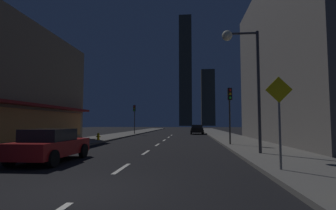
# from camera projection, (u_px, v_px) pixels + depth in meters

# --- Properties ---
(ground_plane) EXTENTS (78.00, 136.00, 0.10)m
(ground_plane) POSITION_uv_depth(u_px,v_px,m) (173.00, 135.00, 38.08)
(ground_plane) COLOR black
(sidewalk_right) EXTENTS (4.00, 76.00, 0.15)m
(sidewalk_right) POSITION_uv_depth(u_px,v_px,m) (220.00, 134.00, 37.48)
(sidewalk_right) COLOR #605E59
(sidewalk_right) RESTS_ON ground
(sidewalk_left) EXTENTS (4.00, 76.00, 0.15)m
(sidewalk_left) POSITION_uv_depth(u_px,v_px,m) (128.00, 134.00, 38.70)
(sidewalk_left) COLOR #605E59
(sidewalk_left) RESTS_ON ground
(lane_marking_center) EXTENTS (0.16, 33.40, 0.01)m
(lane_marking_center) POSITION_uv_depth(u_px,v_px,m) (157.00, 145.00, 19.80)
(lane_marking_center) COLOR silver
(lane_marking_center) RESTS_ON ground
(building_apartment_right) EXTENTS (11.00, 20.00, 14.36)m
(building_apartment_right) POSITION_uv_depth(u_px,v_px,m) (331.00, 59.00, 21.44)
(building_apartment_right) COLOR slate
(building_apartment_right) RESTS_ON ground
(skyscraper_distant_tall) EXTENTS (7.66, 7.53, 67.77)m
(skyscraper_distant_tall) POSITION_uv_depth(u_px,v_px,m) (185.00, 71.00, 155.19)
(skyscraper_distant_tall) COLOR #39362B
(skyscraper_distant_tall) RESTS_ON ground
(skyscraper_distant_mid) EXTENTS (8.40, 6.33, 35.34)m
(skyscraper_distant_mid) POSITION_uv_depth(u_px,v_px,m) (208.00, 98.00, 159.16)
(skyscraper_distant_mid) COLOR #444133
(skyscraper_distant_mid) RESTS_ON ground
(car_parked_near) EXTENTS (1.98, 4.24, 1.45)m
(car_parked_near) POSITION_uv_depth(u_px,v_px,m) (51.00, 145.00, 11.18)
(car_parked_near) COLOR #B21919
(car_parked_near) RESTS_ON ground
(car_parked_far) EXTENTS (1.98, 4.24, 1.45)m
(car_parked_far) POSITION_uv_depth(u_px,v_px,m) (197.00, 129.00, 38.92)
(car_parked_far) COLOR black
(car_parked_far) RESTS_ON ground
(fire_hydrant_far_left) EXTENTS (0.42, 0.30, 0.65)m
(fire_hydrant_far_left) POSITION_uv_depth(u_px,v_px,m) (98.00, 137.00, 23.32)
(fire_hydrant_far_left) COLOR gold
(fire_hydrant_far_left) RESTS_ON sidewalk_left
(traffic_light_near_right) EXTENTS (0.32, 0.48, 4.20)m
(traffic_light_near_right) POSITION_uv_depth(u_px,v_px,m) (230.00, 103.00, 18.67)
(traffic_light_near_right) COLOR #2D2D2D
(traffic_light_near_right) RESTS_ON sidewalk_right
(traffic_light_far_left) EXTENTS (0.32, 0.48, 4.20)m
(traffic_light_far_left) POSITION_uv_depth(u_px,v_px,m) (134.00, 113.00, 36.71)
(traffic_light_far_left) COLOR #2D2D2D
(traffic_light_far_left) RESTS_ON sidewalk_left
(street_lamp_right) EXTENTS (1.96, 0.56, 6.58)m
(street_lamp_right) POSITION_uv_depth(u_px,v_px,m) (242.00, 60.00, 13.55)
(street_lamp_right) COLOR #38383D
(street_lamp_right) RESTS_ON sidewalk_right
(pedestrian_crossing_sign) EXTENTS (0.91, 0.08, 3.15)m
(pedestrian_crossing_sign) POSITION_uv_depth(u_px,v_px,m) (279.00, 114.00, 8.60)
(pedestrian_crossing_sign) COLOR slate
(pedestrian_crossing_sign) RESTS_ON sidewalk_right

